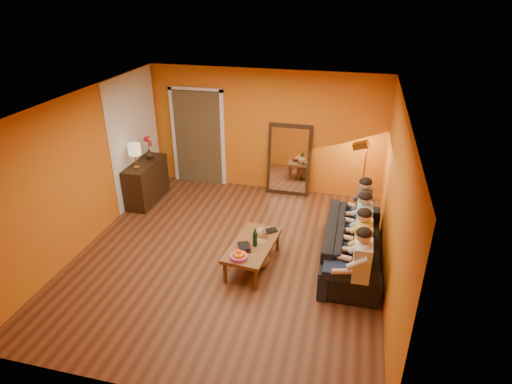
% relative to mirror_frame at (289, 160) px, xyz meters
% --- Properties ---
extents(room_shell, '(5.00, 5.50, 2.60)m').
position_rel_mirror_frame_xyz_m(room_shell, '(-0.55, -2.26, 0.54)').
color(room_shell, brown).
rests_on(room_shell, ground).
extents(white_accent, '(0.02, 1.90, 2.58)m').
position_rel_mirror_frame_xyz_m(white_accent, '(-3.04, -0.88, 0.54)').
color(white_accent, white).
rests_on(white_accent, wall_left).
extents(doorway_recess, '(1.06, 0.30, 2.10)m').
position_rel_mirror_frame_xyz_m(doorway_recess, '(-2.05, 0.20, 0.29)').
color(doorway_recess, '#3F2D19').
rests_on(doorway_recess, floor).
extents(door_jamb_left, '(0.08, 0.06, 2.20)m').
position_rel_mirror_frame_xyz_m(door_jamb_left, '(-2.62, 0.08, 0.29)').
color(door_jamb_left, white).
rests_on(door_jamb_left, wall_back).
extents(door_jamb_right, '(0.08, 0.06, 2.20)m').
position_rel_mirror_frame_xyz_m(door_jamb_right, '(-1.48, 0.08, 0.29)').
color(door_jamb_right, white).
rests_on(door_jamb_right, wall_back).
extents(door_header, '(1.22, 0.06, 0.08)m').
position_rel_mirror_frame_xyz_m(door_header, '(-2.05, 0.08, 1.36)').
color(door_header, white).
rests_on(door_header, wall_back).
extents(mirror_frame, '(0.92, 0.27, 1.51)m').
position_rel_mirror_frame_xyz_m(mirror_frame, '(0.00, 0.00, 0.00)').
color(mirror_frame, '#301F10').
rests_on(mirror_frame, floor).
extents(mirror_glass, '(0.78, 0.21, 1.35)m').
position_rel_mirror_frame_xyz_m(mirror_glass, '(0.00, -0.04, 0.00)').
color(mirror_glass, white).
rests_on(mirror_glass, mirror_frame).
extents(sideboard, '(0.44, 1.18, 0.85)m').
position_rel_mirror_frame_xyz_m(sideboard, '(-2.79, -1.08, -0.34)').
color(sideboard, '#301F10').
rests_on(sideboard, floor).
extents(table_lamp, '(0.24, 0.24, 0.51)m').
position_rel_mirror_frame_xyz_m(table_lamp, '(-2.79, -1.38, 0.34)').
color(table_lamp, beige).
rests_on(table_lamp, sideboard).
extents(sofa, '(2.28, 0.89, 0.67)m').
position_rel_mirror_frame_xyz_m(sofa, '(1.45, -2.27, -0.43)').
color(sofa, black).
rests_on(sofa, floor).
extents(coffee_table, '(0.74, 1.28, 0.42)m').
position_rel_mirror_frame_xyz_m(coffee_table, '(-0.09, -2.79, -0.55)').
color(coffee_table, brown).
rests_on(coffee_table, floor).
extents(floor_lamp, '(0.34, 0.29, 1.44)m').
position_rel_mirror_frame_xyz_m(floor_lamp, '(1.55, -0.48, -0.04)').
color(floor_lamp, gold).
rests_on(floor_lamp, floor).
extents(dog, '(0.38, 0.55, 0.62)m').
position_rel_mirror_frame_xyz_m(dog, '(0.01, -2.72, -0.45)').
color(dog, '#A08348').
rests_on(dog, floor).
extents(person_far_left, '(0.70, 0.44, 1.22)m').
position_rel_mirror_frame_xyz_m(person_far_left, '(1.58, -3.27, -0.15)').
color(person_far_left, beige).
rests_on(person_far_left, sofa).
extents(person_mid_left, '(0.70, 0.44, 1.22)m').
position_rel_mirror_frame_xyz_m(person_mid_left, '(1.58, -2.72, -0.15)').
color(person_mid_left, gold).
rests_on(person_mid_left, sofa).
extents(person_mid_right, '(0.70, 0.44, 1.22)m').
position_rel_mirror_frame_xyz_m(person_mid_right, '(1.58, -2.17, -0.15)').
color(person_mid_right, '#7FA8C4').
rests_on(person_mid_right, sofa).
extents(person_far_right, '(0.70, 0.44, 1.22)m').
position_rel_mirror_frame_xyz_m(person_far_right, '(1.58, -1.62, -0.15)').
color(person_far_right, '#333338').
rests_on(person_far_right, sofa).
extents(fruit_bowl, '(0.26, 0.26, 0.16)m').
position_rel_mirror_frame_xyz_m(fruit_bowl, '(-0.19, -3.24, -0.26)').
color(fruit_bowl, '#C64690').
rests_on(fruit_bowl, coffee_table).
extents(wine_bottle, '(0.07, 0.07, 0.31)m').
position_rel_mirror_frame_xyz_m(wine_bottle, '(-0.04, -2.84, -0.18)').
color(wine_bottle, black).
rests_on(wine_bottle, coffee_table).
extents(tumbler, '(0.11, 0.11, 0.09)m').
position_rel_mirror_frame_xyz_m(tumbler, '(0.03, -2.67, -0.29)').
color(tumbler, '#B27F3F').
rests_on(tumbler, coffee_table).
extents(laptop, '(0.41, 0.38, 0.03)m').
position_rel_mirror_frame_xyz_m(laptop, '(0.09, -2.44, -0.33)').
color(laptop, black).
rests_on(laptop, coffee_table).
extents(book_lower, '(0.27, 0.31, 0.02)m').
position_rel_mirror_frame_xyz_m(book_lower, '(-0.27, -2.99, -0.33)').
color(book_lower, '#301F10').
rests_on(book_lower, coffee_table).
extents(book_mid, '(0.23, 0.26, 0.02)m').
position_rel_mirror_frame_xyz_m(book_mid, '(-0.26, -2.98, -0.31)').
color(book_mid, red).
rests_on(book_mid, book_lower).
extents(book_upper, '(0.25, 0.28, 0.02)m').
position_rel_mirror_frame_xyz_m(book_upper, '(-0.27, -3.00, -0.29)').
color(book_upper, black).
rests_on(book_upper, book_mid).
extents(vase, '(0.19, 0.19, 0.20)m').
position_rel_mirror_frame_xyz_m(vase, '(-2.79, -0.83, 0.19)').
color(vase, '#301F10').
rests_on(vase, sideboard).
extents(flowers, '(0.17, 0.17, 0.51)m').
position_rel_mirror_frame_xyz_m(flowers, '(-2.79, -0.83, 0.47)').
color(flowers, red).
rests_on(flowers, vase).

